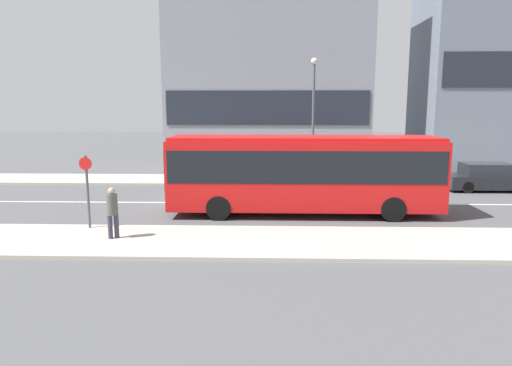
% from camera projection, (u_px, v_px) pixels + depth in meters
% --- Properties ---
extents(ground_plane, '(120.00, 120.00, 0.00)m').
position_uv_depth(ground_plane, '(203.00, 203.00, 20.79)').
color(ground_plane, '#4F4F51').
extents(sidewalk_near, '(44.00, 3.50, 0.13)m').
position_uv_depth(sidewalk_near, '(174.00, 241.00, 14.61)').
color(sidewalk_near, '#B2A899').
rests_on(sidewalk_near, ground_plane).
extents(sidewalk_far, '(44.00, 3.50, 0.13)m').
position_uv_depth(sidewalk_far, '(218.00, 180.00, 26.94)').
color(sidewalk_far, '#B2A899').
rests_on(sidewalk_far, ground_plane).
extents(lane_centerline, '(41.80, 0.16, 0.01)m').
position_uv_depth(lane_centerline, '(203.00, 203.00, 20.79)').
color(lane_centerline, silver).
rests_on(lane_centerline, ground_plane).
extents(apartment_block_left_tower, '(13.65, 4.74, 15.52)m').
position_uv_depth(apartment_block_left_tower, '(268.00, 56.00, 31.09)').
color(apartment_block_left_tower, gray).
rests_on(apartment_block_left_tower, ground_plane).
extents(city_bus, '(10.78, 2.59, 3.16)m').
position_uv_depth(city_bus, '(303.00, 170.00, 18.35)').
color(city_bus, red).
rests_on(city_bus, ground_plane).
extents(parked_car_0, '(4.28, 1.70, 1.44)m').
position_uv_depth(parked_car_0, '(487.00, 178.00, 23.72)').
color(parked_car_0, black).
rests_on(parked_car_0, ground_plane).
extents(pedestrian_near_stop, '(0.34, 0.34, 1.66)m').
position_uv_depth(pedestrian_near_stop, '(112.00, 210.00, 14.59)').
color(pedestrian_near_stop, '#383347').
rests_on(pedestrian_near_stop, sidewalk_near).
extents(bus_stop_sign, '(0.44, 0.12, 2.54)m').
position_uv_depth(bus_stop_sign, '(87.00, 186.00, 15.77)').
color(bus_stop_sign, '#4C4C51').
rests_on(bus_stop_sign, sidewalk_near).
extents(street_lamp, '(0.36, 0.36, 6.83)m').
position_uv_depth(street_lamp, '(313.00, 107.00, 25.20)').
color(street_lamp, '#4C4C51').
rests_on(street_lamp, sidewalk_far).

